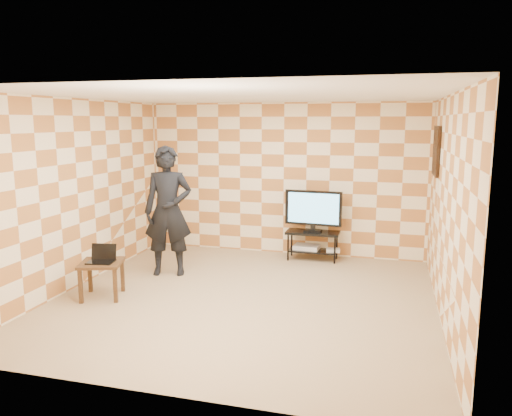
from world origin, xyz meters
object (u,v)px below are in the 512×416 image
object	(u,v)px
tv_stand	(313,239)
tv	(313,209)
person	(168,211)
side_table	(102,268)

from	to	relation	value
tv_stand	tv	size ratio (longest dim) A/B	0.93
tv_stand	person	size ratio (longest dim) A/B	0.45
tv	side_table	xyz separation A→B (m)	(-2.49, -2.60, -0.48)
tv	person	bearing A→B (deg)	-145.97
tv	person	world-z (taller)	person
person	tv_stand	bearing A→B (deg)	17.70
side_table	person	bearing A→B (deg)	70.28
tv	side_table	bearing A→B (deg)	-133.70
tv_stand	tv	xyz separation A→B (m)	(0.00, -0.00, 0.53)
tv	tv_stand	bearing A→B (deg)	94.31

